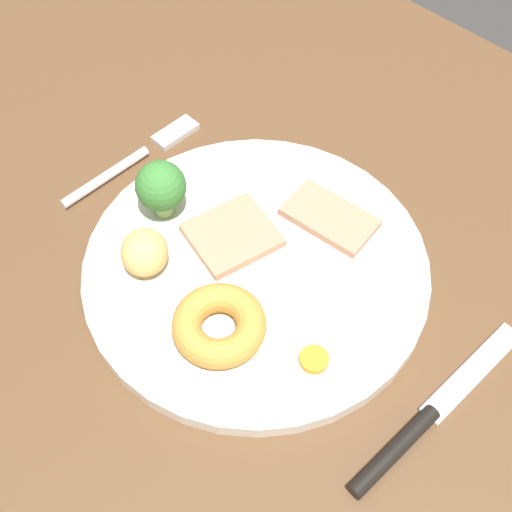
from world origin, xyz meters
The scene contains 10 objects.
dining_table centered at (0.00, 0.00, 1.80)cm, with size 120.00×84.00×3.60cm, color brown.
dinner_plate centered at (0.52, 2.31, 4.30)cm, with size 28.26×28.26×1.40cm, color silver.
meat_slice_main centered at (-2.69, 2.75, 5.40)cm, with size 6.76×6.18×0.80cm, color tan.
meat_slice_under centered at (1.86, 9.86, 5.40)cm, with size 7.68×4.41×0.80cm, color tan.
yorkshire_pudding centered at (3.07, -4.19, 6.14)cm, with size 7.13×7.13×2.29cm, color #C68938.
roast_potato_left centered at (-5.66, -3.99, 6.71)cm, with size 4.14×3.79×3.43cm, color #D8B260.
carrot_coin_front centered at (9.75, -0.99, 5.29)cm, with size 2.21×2.21×0.57cm, color orange.
broccoli_floret centered at (-8.86, 0.68, 8.18)cm, with size 4.26×4.26×5.45cm.
fork centered at (-16.44, 3.52, 3.99)cm, with size 2.06×15.27×0.90cm.
knife centered at (18.23, 1.48, 4.05)cm, with size 2.29×18.55×1.20cm.
Camera 1 is at (22.56, -20.05, 49.97)cm, focal length 47.37 mm.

